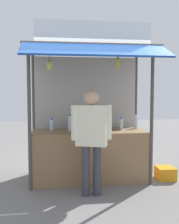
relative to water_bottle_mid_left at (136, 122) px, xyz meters
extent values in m
plane|color=slate|center=(-0.95, -0.20, -1.05)|extent=(20.00, 20.00, 0.00)
cube|color=olive|center=(-0.95, -0.20, -0.59)|extent=(2.11, 0.77, 0.93)
cylinder|color=#4C4742|center=(-2.00, -0.58, 0.15)|extent=(0.06, 0.06, 2.39)
cylinder|color=#4C4742|center=(0.10, -0.58, 0.15)|extent=(0.06, 0.06, 2.39)
cylinder|color=#4C4742|center=(-2.00, 0.34, 0.15)|extent=(0.06, 0.06, 2.39)
cylinder|color=#4C4742|center=(0.10, 0.34, 0.15)|extent=(0.06, 0.06, 2.39)
cube|color=#B7B2A8|center=(-0.95, 0.34, 0.12)|extent=(2.06, 0.04, 2.34)
cube|color=#3F3F44|center=(-0.95, -0.22, 1.36)|extent=(2.31, 1.12, 0.04)
cube|color=#194799|center=(-0.95, -1.03, 1.23)|extent=(2.27, 0.51, 0.26)
cube|color=white|center=(-0.95, -0.73, 1.56)|extent=(1.90, 0.04, 0.35)
cylinder|color=#59544C|center=(-0.95, -0.68, 1.26)|extent=(2.00, 0.02, 0.02)
cylinder|color=silver|center=(0.00, 0.00, -0.01)|extent=(0.07, 0.07, 0.23)
cylinder|color=white|center=(0.00, 0.00, 0.13)|extent=(0.05, 0.05, 0.03)
cylinder|color=silver|center=(-0.33, -0.14, -0.02)|extent=(0.07, 0.07, 0.21)
cylinder|color=blue|center=(-0.33, -0.14, 0.10)|extent=(0.04, 0.04, 0.03)
cylinder|color=silver|center=(-1.18, 0.10, 0.00)|extent=(0.08, 0.08, 0.25)
cylinder|color=blue|center=(-1.18, 0.10, 0.14)|extent=(0.05, 0.05, 0.03)
cylinder|color=silver|center=(-1.01, -0.07, -0.01)|extent=(0.07, 0.07, 0.23)
cylinder|color=blue|center=(-1.01, -0.07, 0.12)|extent=(0.05, 0.05, 0.03)
cylinder|color=silver|center=(-1.30, -0.17, 0.01)|extent=(0.09, 0.09, 0.28)
cylinder|color=#198C33|center=(-1.30, -0.17, 0.17)|extent=(0.06, 0.06, 0.04)
cylinder|color=silver|center=(-1.65, -0.10, -0.02)|extent=(0.07, 0.07, 0.21)
cylinder|color=blue|center=(-1.65, -0.10, 0.10)|extent=(0.04, 0.04, 0.03)
cube|color=black|center=(-0.91, -0.27, -0.12)|extent=(0.22, 0.26, 0.01)
cube|color=yellow|center=(-0.92, -0.27, -0.11)|extent=(0.23, 0.27, 0.01)
cube|color=orange|center=(-0.92, -0.27, -0.10)|extent=(0.22, 0.26, 0.01)
cube|color=red|center=(-0.91, -0.27, -0.09)|extent=(0.24, 0.28, 0.01)
cube|color=green|center=(-0.92, -0.27, -0.07)|extent=(0.23, 0.27, 0.01)
cube|color=blue|center=(-0.92, -0.26, -0.06)|extent=(0.23, 0.27, 0.01)
cube|color=red|center=(-0.93, -0.26, -0.05)|extent=(0.24, 0.28, 0.01)
cube|color=blue|center=(-0.92, -0.26, -0.04)|extent=(0.22, 0.26, 0.01)
cube|color=green|center=(-1.17, -0.51, -0.12)|extent=(0.20, 0.28, 0.01)
cube|color=black|center=(-1.16, -0.51, -0.11)|extent=(0.18, 0.27, 0.01)
cube|color=purple|center=(-1.16, -0.51, -0.10)|extent=(0.19, 0.28, 0.01)
cube|color=green|center=(-1.17, -0.51, -0.09)|extent=(0.19, 0.28, 0.01)
cube|color=blue|center=(-1.17, -0.52, -0.08)|extent=(0.20, 0.28, 0.01)
cube|color=yellow|center=(-1.17, -0.51, -0.07)|extent=(0.20, 0.28, 0.01)
cylinder|color=#332D23|center=(-0.54, -0.68, 1.21)|extent=(0.01, 0.01, 0.07)
cylinder|color=olive|center=(-0.54, -0.68, 1.15)|extent=(0.04, 0.04, 0.04)
ellipsoid|color=gold|center=(-0.52, -0.68, 1.07)|extent=(0.03, 0.07, 0.15)
ellipsoid|color=gold|center=(-0.53, -0.67, 1.07)|extent=(0.05, 0.05, 0.16)
ellipsoid|color=gold|center=(-0.54, -0.66, 1.07)|extent=(0.07, 0.03, 0.15)
ellipsoid|color=gold|center=(-0.55, -0.67, 1.07)|extent=(0.06, 0.05, 0.16)
ellipsoid|color=gold|center=(-0.56, -0.68, 1.07)|extent=(0.03, 0.07, 0.15)
ellipsoid|color=gold|center=(-0.56, -0.70, 1.07)|extent=(0.06, 0.07, 0.16)
ellipsoid|color=gold|center=(-0.54, -0.71, 1.07)|extent=(0.08, 0.03, 0.15)
ellipsoid|color=gold|center=(-0.53, -0.70, 1.07)|extent=(0.06, 0.05, 0.16)
cylinder|color=#332D23|center=(-1.67, -0.68, 1.18)|extent=(0.01, 0.01, 0.14)
cylinder|color=olive|center=(-1.67, -0.68, 1.09)|extent=(0.04, 0.04, 0.04)
ellipsoid|color=#D8D746|center=(-1.65, -0.69, 1.02)|extent=(0.04, 0.08, 0.14)
ellipsoid|color=#D8D746|center=(-1.66, -0.67, 1.02)|extent=(0.06, 0.06, 0.14)
ellipsoid|color=#D8D746|center=(-1.67, -0.67, 1.02)|extent=(0.06, 0.04, 0.14)
ellipsoid|color=#D8D746|center=(-1.68, -0.67, 1.02)|extent=(0.07, 0.05, 0.14)
ellipsoid|color=#D8D746|center=(-1.69, -0.67, 1.02)|extent=(0.06, 0.07, 0.14)
ellipsoid|color=#D8D746|center=(-1.68, -0.69, 1.02)|extent=(0.05, 0.07, 0.14)
ellipsoid|color=#D8D746|center=(-1.68, -0.69, 1.02)|extent=(0.06, 0.06, 0.14)
ellipsoid|color=#D8D746|center=(-1.67, -0.70, 1.02)|extent=(0.08, 0.04, 0.14)
ellipsoid|color=#D8D746|center=(-1.66, -0.69, 1.02)|extent=(0.06, 0.06, 0.14)
cylinder|color=#383842|center=(-1.11, -0.95, -0.65)|extent=(0.13, 0.13, 0.81)
cylinder|color=#383842|center=(-0.93, -0.95, -0.65)|extent=(0.13, 0.13, 0.81)
cube|color=#EAE5C6|center=(-1.02, -0.95, 0.07)|extent=(0.52, 0.35, 0.64)
cylinder|color=#EAE5C6|center=(-1.29, -0.95, 0.12)|extent=(0.10, 0.10, 0.54)
cylinder|color=#EAE5C6|center=(-0.75, -0.95, 0.12)|extent=(0.10, 0.10, 0.54)
sphere|color=tan|center=(-1.02, -0.95, 0.51)|extent=(0.24, 0.24, 0.24)
cube|color=orange|center=(0.47, -0.37, -0.94)|extent=(0.35, 0.35, 0.23)
camera|label=1|loc=(-1.59, -4.97, 0.60)|focal=42.04mm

